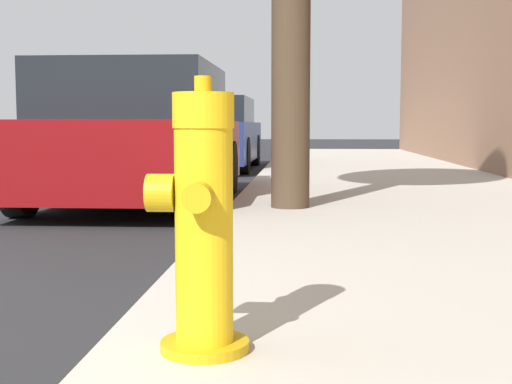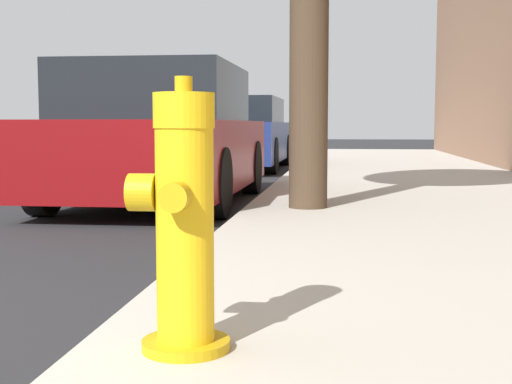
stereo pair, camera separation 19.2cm
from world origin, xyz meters
The scene contains 3 objects.
fire_hydrant centered at (2.46, 0.20, 0.54)m, with size 0.34×0.35×0.91m.
parked_car_near centered at (0.98, 5.52, 0.72)m, with size 1.88×3.92×1.50m.
parked_car_mid centered at (0.95, 11.60, 0.67)m, with size 1.73×4.36×1.38m.
Camera 2 is at (2.99, -2.10, 0.87)m, focal length 50.00 mm.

